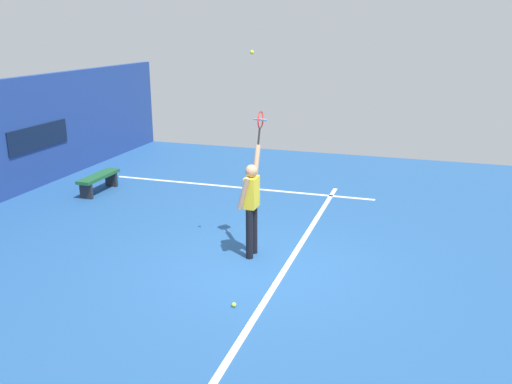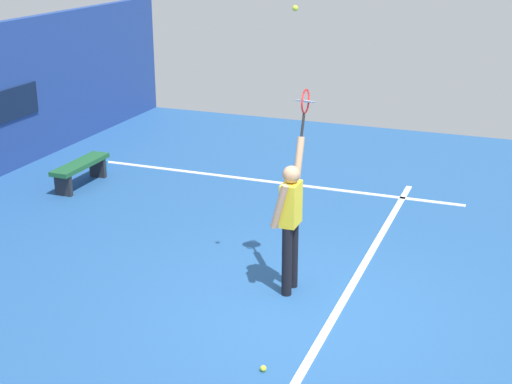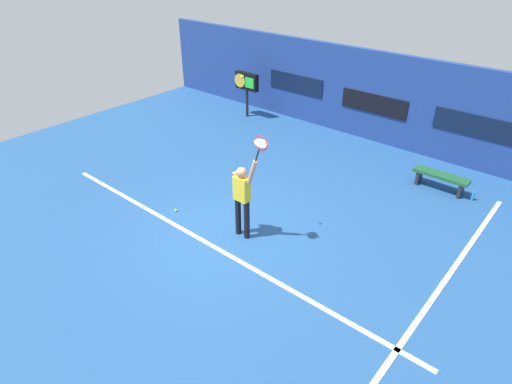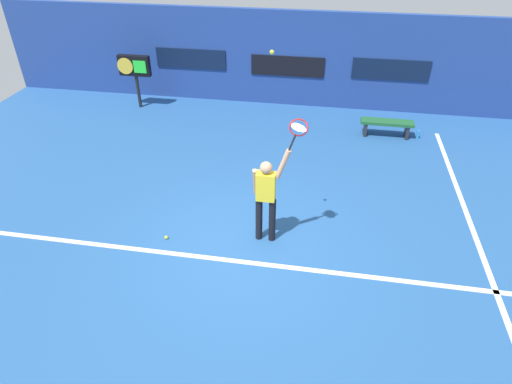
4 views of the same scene
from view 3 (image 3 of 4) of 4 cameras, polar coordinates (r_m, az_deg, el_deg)
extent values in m
plane|color=#23518C|center=(9.84, -4.40, -5.58)|extent=(18.00, 18.00, 0.00)
cube|color=navy|center=(14.43, 15.41, 11.82)|extent=(18.00, 0.20, 2.80)
cube|color=black|center=(14.39, 15.10, 11.04)|extent=(2.20, 0.03, 0.60)
cube|color=#0C1933|center=(15.80, 5.20, 13.92)|extent=(2.20, 0.03, 0.60)
cube|color=#0C1933|center=(13.47, 26.56, 7.76)|extent=(2.20, 0.03, 0.60)
cube|color=white|center=(9.59, -6.22, -6.71)|extent=(10.00, 0.10, 0.01)
cube|color=white|center=(9.61, 24.02, -9.62)|extent=(0.10, 7.00, 0.01)
cylinder|color=black|center=(9.61, -2.34, -3.11)|extent=(0.13, 0.13, 0.92)
cylinder|color=black|center=(9.47, -1.22, -3.66)|extent=(0.13, 0.13, 0.92)
cube|color=yellow|center=(9.15, -1.88, 0.44)|extent=(0.34, 0.20, 0.55)
sphere|color=tan|center=(8.97, -1.92, 2.57)|extent=(0.22, 0.22, 0.22)
cylinder|color=tan|center=(8.75, -0.52, 2.60)|extent=(0.27, 0.09, 0.58)
cylinder|color=tan|center=(9.31, -2.47, 1.16)|extent=(0.09, 0.23, 0.58)
cylinder|color=black|center=(8.48, 0.17, 4.82)|extent=(0.13, 0.03, 0.30)
torus|color=red|center=(8.31, 0.66, 6.38)|extent=(0.40, 0.02, 0.40)
cylinder|color=silver|center=(8.31, 0.66, 6.38)|extent=(0.25, 0.27, 0.09)
sphere|color=#CCE033|center=(8.19, -1.81, 14.79)|extent=(0.07, 0.07, 0.07)
cylinder|color=black|center=(16.19, -1.17, 11.53)|extent=(0.10, 0.10, 1.00)
cube|color=black|center=(15.95, -1.20, 14.25)|extent=(0.95, 0.18, 0.60)
cylinder|color=gold|center=(16.03, -2.13, 14.32)|extent=(0.48, 0.02, 0.48)
cube|color=#26D833|center=(15.74, -0.86, 14.03)|extent=(0.38, 0.02, 0.36)
cube|color=#1E592D|center=(12.28, 23.01, 2.00)|extent=(1.40, 0.36, 0.08)
cube|color=#262628|center=(12.52, 20.49, 1.91)|extent=(0.08, 0.32, 0.37)
cube|color=#262628|center=(12.27, 25.17, 0.25)|extent=(0.08, 0.32, 0.37)
cylinder|color=#338CD8|center=(12.25, 26.43, -0.48)|extent=(0.07, 0.07, 0.24)
sphere|color=#CCE033|center=(10.75, -10.42, -2.37)|extent=(0.07, 0.07, 0.07)
camera|label=1|loc=(14.38, -39.15, 16.89)|focal=38.09mm
camera|label=2|loc=(14.01, -38.93, 18.83)|focal=52.32mm
camera|label=4|loc=(4.47, -59.41, 12.21)|focal=30.87mm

